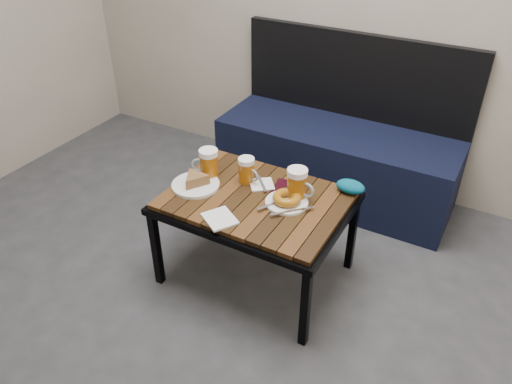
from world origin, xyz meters
The scene contains 12 objects.
bench centered at (-0.01, 1.76, 0.27)m, with size 1.40×0.50×0.95m.
cafe_table centered at (-0.08, 0.87, 0.43)m, with size 0.84×0.62×0.47m.
beer_mug_left centered at (-0.37, 0.92, 0.55)m, with size 0.14×0.11×0.15m.
beer_mug_centre centered at (-0.18, 0.97, 0.53)m, with size 0.12×0.09×0.13m.
beer_mug_right centered at (0.08, 0.96, 0.55)m, with size 0.14×0.10×0.15m.
plate_pie centered at (-0.37, 0.81, 0.50)m, with size 0.23×0.23×0.06m.
plate_bagel centered at (0.06, 0.89, 0.49)m, with size 0.23×0.23×0.05m.
napkin_left centered at (-0.11, 0.97, 0.48)m, with size 0.15×0.15×0.01m.
napkin_right centered at (-0.13, 0.65, 0.48)m, with size 0.18×0.18×0.01m.
passport_navy centered at (-0.36, 0.80, 0.48)m, with size 0.09×0.13×0.01m, color black.
passport_burgundy centered at (0.00, 1.00, 0.48)m, with size 0.10×0.14×0.01m, color black.
knit_pouch centered at (0.28, 1.12, 0.50)m, with size 0.14×0.09×0.06m, color navy.
Camera 1 is at (0.83, -0.77, 1.76)m, focal length 35.00 mm.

